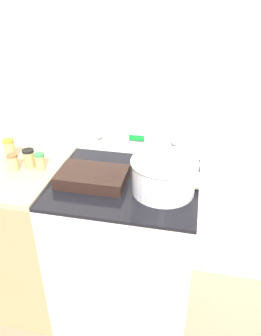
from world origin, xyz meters
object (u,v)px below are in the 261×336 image
(spice_jar_black_cap, at_px, (29,158))
(ladle, at_px, (197,180))
(mixing_bowl, at_px, (164,174))
(casserole_dish, at_px, (92,176))
(spice_jar_green_cap, at_px, (40,162))
(spice_jar_orange_cap, at_px, (10,150))
(spice_jar_brown_cap, at_px, (13,162))

(spice_jar_black_cap, bearing_deg, ladle, -0.45)
(mixing_bowl, relative_size, casserole_dish, 0.93)
(spice_jar_green_cap, relative_size, spice_jar_orange_cap, 0.77)
(spice_jar_green_cap, bearing_deg, ladle, 0.58)
(spice_jar_orange_cap, bearing_deg, ladle, -3.45)
(ladle, distance_m, spice_jar_black_cap, 0.90)
(mixing_bowl, height_order, spice_jar_green_cap, mixing_bowl)
(casserole_dish, distance_m, spice_jar_orange_cap, 0.54)
(mixing_bowl, relative_size, spice_jar_brown_cap, 3.49)
(ladle, xyz_separation_m, spice_jar_orange_cap, (-1.05, 0.06, 0.03))
(ladle, bearing_deg, mixing_bowl, -158.58)
(mixing_bowl, relative_size, ladle, 1.12)
(mixing_bowl, bearing_deg, casserole_dish, 179.38)
(spice_jar_brown_cap, bearing_deg, spice_jar_black_cap, 36.32)
(casserole_dish, bearing_deg, spice_jar_orange_cap, 166.88)
(casserole_dish, height_order, ladle, ladle)
(mixing_bowl, xyz_separation_m, spice_jar_brown_cap, (-0.81, 0.02, -0.04))
(mixing_bowl, distance_m, casserole_dish, 0.37)
(spice_jar_brown_cap, xyz_separation_m, spice_jar_orange_cap, (-0.08, 0.11, 0.02))
(spice_jar_black_cap, bearing_deg, spice_jar_brown_cap, -143.68)
(ladle, bearing_deg, spice_jar_black_cap, 179.55)
(spice_jar_green_cap, xyz_separation_m, spice_jar_black_cap, (-0.07, 0.02, 0.00))
(mixing_bowl, distance_m, spice_jar_green_cap, 0.68)
(mixing_bowl, relative_size, spice_jar_green_cap, 3.38)
(casserole_dish, xyz_separation_m, spice_jar_brown_cap, (-0.45, 0.02, 0.02))
(spice_jar_black_cap, distance_m, spice_jar_brown_cap, 0.08)
(ladle, relative_size, spice_jar_black_cap, 2.79)
(ladle, distance_m, spice_jar_orange_cap, 1.05)
(casserole_dish, xyz_separation_m, spice_jar_black_cap, (-0.38, 0.07, 0.03))
(spice_jar_black_cap, xyz_separation_m, spice_jar_orange_cap, (-0.15, 0.06, 0.01))
(casserole_dish, xyz_separation_m, spice_jar_green_cap, (-0.31, 0.05, 0.02))
(spice_jar_brown_cap, height_order, spice_jar_orange_cap, spice_jar_orange_cap)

